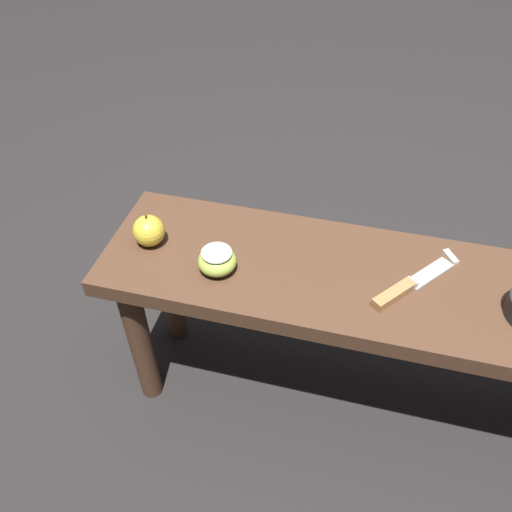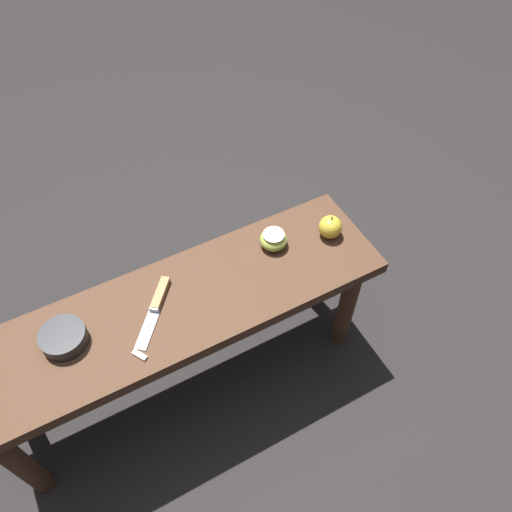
# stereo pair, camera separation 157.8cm
# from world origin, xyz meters

# --- Properties ---
(ground_plane) EXTENTS (8.00, 8.00, 0.00)m
(ground_plane) POSITION_xyz_m (0.00, 0.00, 0.00)
(ground_plane) COLOR black
(wooden_bench) EXTENTS (1.20, 0.33, 0.48)m
(wooden_bench) POSITION_xyz_m (0.00, 0.00, 0.40)
(wooden_bench) COLOR #472D1E
(wooden_bench) RESTS_ON ground_plane
(knife) EXTENTS (0.16, 0.19, 0.02)m
(knife) POSITION_xyz_m (0.04, -0.02, 0.49)
(knife) COLOR #9EA0A5
(knife) RESTS_ON wooden_bench
(apple_whole) EXTENTS (0.07, 0.07, 0.08)m
(apple_whole) POSITION_xyz_m (-0.51, -0.01, 0.52)
(apple_whole) COLOR gold
(apple_whole) RESTS_ON wooden_bench
(apple_cut) EXTENTS (0.08, 0.08, 0.05)m
(apple_cut) POSITION_xyz_m (-0.34, -0.06, 0.51)
(apple_cut) COLOR #9EB747
(apple_cut) RESTS_ON wooden_bench
(apple_slice_near_knife) EXTENTS (0.03, 0.04, 0.01)m
(apple_slice_near_knife) POSITION_xyz_m (0.14, 0.10, 0.49)
(apple_slice_near_knife) COLOR silver
(apple_slice_near_knife) RESTS_ON wooden_bench
(bowl) EXTENTS (0.12, 0.12, 0.04)m
(bowl) POSITION_xyz_m (0.30, -0.03, 0.50)
(bowl) COLOR #232326
(bowl) RESTS_ON wooden_bench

